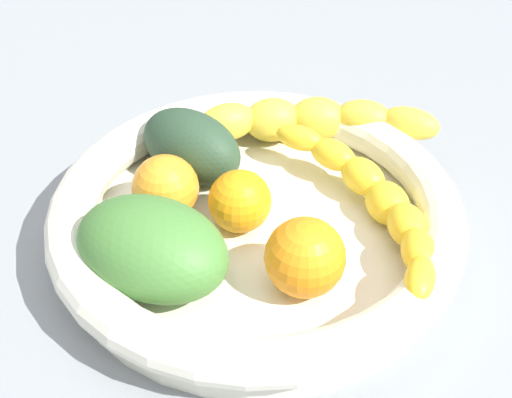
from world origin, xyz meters
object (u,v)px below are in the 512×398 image
Objects in this scene: banana_draped_right at (376,200)px; orange_mid_right at (305,257)px; orange_front at (165,189)px; banana_draped_left at (296,121)px; mango_green at (152,248)px; orange_mid_left at (239,203)px; avocado_dark at (191,146)px; fruit_bowl at (256,219)px.

orange_mid_right is (-8.20, 4.22, 0.60)cm from banana_draped_right.
orange_mid_right is at bearing 152.77° from banana_draped_right.
orange_mid_right is at bearing -113.17° from orange_front.
mango_green is (-19.14, 6.76, 0.59)cm from banana_draped_left.
avocado_dark is (5.83, 5.73, 0.40)cm from orange_mid_left.
orange_mid_left reaches higher than banana_draped_left.
avocado_dark is (2.78, 16.13, 0.59)cm from banana_draped_right.
banana_draped_left is at bearing -10.29° from orange_mid_left.
fruit_bowl is 7.53cm from orange_mid_right.
banana_draped_left reaches higher than banana_draped_right.
orange_mid_right is at bearing -137.83° from fruit_bowl.
banana_draped_right is at bearing -55.85° from mango_green.
banana_draped_left is 2.57× the size of avocado_dark.
orange_mid_left is at bearing 169.71° from banana_draped_left.
banana_draped_right reaches higher than fruit_bowl.
mango_green reaches higher than orange_front.
banana_draped_left is at bearing -51.90° from avocado_dark.
fruit_bowl is 9.68cm from mango_green.
mango_green is (-7.33, 5.87, 2.35)cm from fruit_bowl.
orange_mid_right reaches higher than banana_draped_right.
mango_green reaches higher than avocado_dark.
avocado_dark is (12.93, 1.16, -0.37)cm from mango_green.
orange_mid_right reaches higher than banana_draped_left.
orange_front is (-11.91, 8.34, 0.00)cm from banana_draped_left.
orange_mid_right is 16.20cm from avocado_dark.
fruit_bowl is at bearing 107.23° from banana_draped_right.
orange_front is 7.42cm from mango_green.
mango_green reaches higher than orange_mid_left.
banana_draped_right is 18.11cm from mango_green.
mango_green is 1.21× the size of avocado_dark.
banana_draped_left is 14.54cm from orange_front.
avocado_dark is (10.98, 11.91, -0.02)cm from orange_mid_right.
mango_green is at bearing 141.29° from fruit_bowl.
orange_mid_left reaches higher than fruit_bowl.
fruit_bowl is at bearing -79.88° from orange_mid_left.
banana_draped_left is 12.24cm from orange_mid_left.
mango_green is at bearing -174.86° from avocado_dark.
orange_mid_left is 0.52× the size of avocado_dark.
orange_mid_right reaches higher than fruit_bowl.
banana_draped_right is (-8.99, -8.21, -0.37)cm from banana_draped_left.
avocado_dark is at bearing -4.18° from orange_front.
orange_mid_right is (-5.27, -12.33, 0.23)cm from orange_front.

